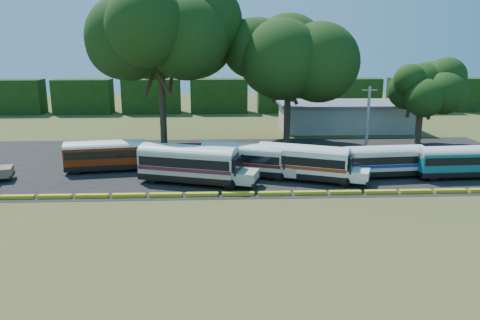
{
  "coord_description": "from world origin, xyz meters",
  "views": [
    {
      "loc": [
        0.02,
        -35.9,
        12.45
      ],
      "look_at": [
        1.88,
        6.0,
        1.78
      ],
      "focal_mm": 35.0,
      "sensor_mm": 36.0,
      "label": 1
    }
  ],
  "objects_px": {
    "bus_cream_west": "(191,162)",
    "tree_west": "(160,30)",
    "bus_white_red": "(305,160)",
    "bus_red": "(108,154)",
    "bus_teal": "(459,160)"
  },
  "relations": [
    {
      "from": "tree_west",
      "to": "bus_red",
      "type": "bearing_deg",
      "value": -111.33
    },
    {
      "from": "bus_cream_west",
      "to": "tree_west",
      "type": "relative_size",
      "value": 0.58
    },
    {
      "from": "bus_red",
      "to": "bus_white_red",
      "type": "distance_m",
      "value": 19.25
    },
    {
      "from": "bus_red",
      "to": "tree_west",
      "type": "bearing_deg",
      "value": 60.45
    },
    {
      "from": "bus_red",
      "to": "bus_cream_west",
      "type": "xyz_separation_m",
      "value": [
        8.41,
        -4.55,
        0.23
      ]
    },
    {
      "from": "bus_cream_west",
      "to": "tree_west",
      "type": "height_order",
      "value": "tree_west"
    },
    {
      "from": "bus_cream_west",
      "to": "bus_teal",
      "type": "height_order",
      "value": "bus_cream_west"
    },
    {
      "from": "bus_cream_west",
      "to": "tree_west",
      "type": "distance_m",
      "value": 19.82
    },
    {
      "from": "bus_cream_west",
      "to": "tree_west",
      "type": "bearing_deg",
      "value": 122.35
    },
    {
      "from": "bus_red",
      "to": "bus_teal",
      "type": "relative_size",
      "value": 1.03
    },
    {
      "from": "tree_west",
      "to": "bus_white_red",
      "type": "bearing_deg",
      "value": -45.64
    },
    {
      "from": "bus_red",
      "to": "bus_cream_west",
      "type": "bearing_deg",
      "value": -36.64
    },
    {
      "from": "bus_cream_west",
      "to": "bus_teal",
      "type": "xyz_separation_m",
      "value": [
        24.85,
        0.67,
        -0.25
      ]
    },
    {
      "from": "bus_red",
      "to": "bus_teal",
      "type": "distance_m",
      "value": 33.49
    },
    {
      "from": "bus_white_red",
      "to": "bus_red",
      "type": "bearing_deg",
      "value": -170.21
    }
  ]
}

